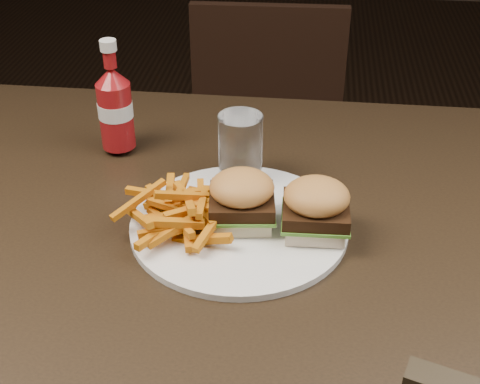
# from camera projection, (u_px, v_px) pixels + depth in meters

# --- Properties ---
(dining_table) EXTENTS (1.20, 0.80, 0.04)m
(dining_table) POSITION_uv_depth(u_px,v_px,m) (170.00, 238.00, 0.88)
(dining_table) COLOR black
(dining_table) RESTS_ON ground
(chair_far) EXTENTS (0.37, 0.37, 0.03)m
(chair_far) POSITION_uv_depth(u_px,v_px,m) (269.00, 130.00, 1.77)
(chair_far) COLOR black
(chair_far) RESTS_ON ground
(plate) EXTENTS (0.28, 0.28, 0.01)m
(plate) POSITION_uv_depth(u_px,v_px,m) (239.00, 225.00, 0.86)
(plate) COLOR white
(plate) RESTS_ON dining_table
(sandwich_half_a) EXTENTS (0.08, 0.08, 0.02)m
(sandwich_half_a) POSITION_uv_depth(u_px,v_px,m) (242.00, 216.00, 0.85)
(sandwich_half_a) COLOR beige
(sandwich_half_a) RESTS_ON plate
(sandwich_half_b) EXTENTS (0.08, 0.07, 0.02)m
(sandwich_half_b) POSITION_uv_depth(u_px,v_px,m) (315.00, 225.00, 0.84)
(sandwich_half_b) COLOR #FADCBF
(sandwich_half_b) RESTS_ON plate
(fries_pile) EXTENTS (0.16, 0.16, 0.05)m
(fries_pile) POSITION_uv_depth(u_px,v_px,m) (183.00, 209.00, 0.85)
(fries_pile) COLOR #CF6900
(fries_pile) RESTS_ON plate
(ketchup_bottle) EXTENTS (0.07, 0.07, 0.10)m
(ketchup_bottle) POSITION_uv_depth(u_px,v_px,m) (116.00, 115.00, 1.00)
(ketchup_bottle) COLOR maroon
(ketchup_bottle) RESTS_ON dining_table
(tumbler) EXTENTS (0.07, 0.07, 0.10)m
(tumbler) POSITION_uv_depth(u_px,v_px,m) (240.00, 148.00, 0.93)
(tumbler) COLOR white
(tumbler) RESTS_ON dining_table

